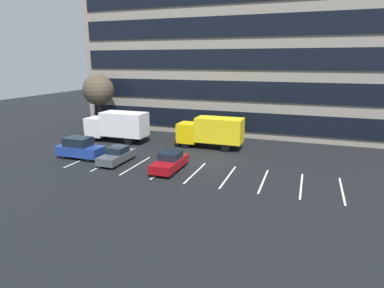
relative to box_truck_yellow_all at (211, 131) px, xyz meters
name	(u,v)px	position (x,y,z in m)	size (l,w,h in m)	color
ground_plane	(206,163)	(1.07, -5.25, -1.84)	(120.00, 120.00, 0.00)	black
office_building	(247,61)	(1.07, 12.70, 7.16)	(41.15, 14.09, 18.00)	gray
lot_markings	(195,173)	(1.07, -8.11, -1.84)	(22.54, 5.40, 0.01)	silver
box_truck_yellow_all	(211,131)	(0.00, 0.00, 0.00)	(7.06, 2.34, 3.27)	yellow
box_truck_white	(117,125)	(-10.86, -0.93, 0.08)	(7.38, 2.44, 3.42)	white
sedan_maroon	(170,162)	(-1.18, -8.21, -1.10)	(1.83, 4.38, 1.57)	maroon
sedan_charcoal	(117,155)	(-6.55, -7.91, -1.15)	(1.72, 4.11, 1.47)	#474C51
suv_navy	(80,148)	(-10.67, -7.81, -0.88)	(4.43, 1.88, 2.00)	navy
bare_tree	(98,90)	(-15.93, 3.04, 3.55)	(3.93, 3.93, 7.37)	#473323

